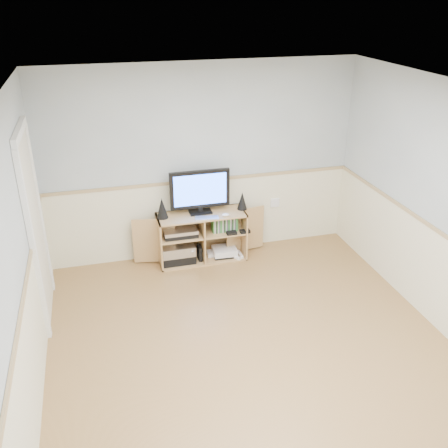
{
  "coord_description": "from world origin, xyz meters",
  "views": [
    {
      "loc": [
        -1.3,
        -3.65,
        3.27
      ],
      "look_at": [
        0.0,
        1.2,
        0.87
      ],
      "focal_mm": 40.0,
      "sensor_mm": 36.0,
      "label": 1
    }
  ],
  "objects": [
    {
      "name": "wall_outlet",
      "position": [
        1.0,
        2.23,
        0.6
      ],
      "size": [
        0.12,
        0.03,
        0.12
      ],
      "primitive_type": "cube",
      "color": "white",
      "rests_on": "wall_back"
    },
    {
      "name": "mouse",
      "position": [
        0.2,
        1.87,
        0.67
      ],
      "size": [
        0.1,
        0.06,
        0.04
      ],
      "primitive_type": "ellipsoid",
      "rotation": [
        0.0,
        0.0,
        -0.0
      ],
      "color": "white",
      "rests_on": "media_cabinet"
    },
    {
      "name": "av_components",
      "position": [
        -0.39,
        2.01,
        0.22
      ],
      "size": [
        0.51,
        0.32,
        0.47
      ],
      "color": "black",
      "rests_on": "media_cabinet"
    },
    {
      "name": "game_cases",
      "position": [
        0.22,
        1.99,
        0.48
      ],
      "size": [
        0.33,
        0.13,
        0.19
      ],
      "primitive_type": "cube",
      "color": "#3F8C3F",
      "rests_on": "media_cabinet"
    },
    {
      "name": "speaker_left",
      "position": [
        -0.57,
        2.03,
        0.78
      ],
      "size": [
        0.14,
        0.14,
        0.27
      ],
      "primitive_type": "cone",
      "color": "black",
      "rests_on": "media_cabinet"
    },
    {
      "name": "media_cabinet",
      "position": [
        -0.08,
        2.06,
        0.33
      ],
      "size": [
        1.76,
        0.42,
        0.65
      ],
      "color": "tan",
      "rests_on": "floor"
    },
    {
      "name": "room",
      "position": [
        -0.06,
        0.12,
        1.22
      ],
      "size": [
        4.04,
        4.54,
        2.54
      ],
      "color": "#A77C4A",
      "rests_on": "ground"
    },
    {
      "name": "game_consoles",
      "position": [
        0.21,
        2.0,
        0.07
      ],
      "size": [
        0.45,
        0.3,
        0.11
      ],
      "color": "white",
      "rests_on": "media_cabinet"
    },
    {
      "name": "monitor",
      "position": [
        -0.08,
        2.06,
        0.96
      ],
      "size": [
        0.76,
        0.18,
        0.57
      ],
      "color": "black",
      "rests_on": "media_cabinet"
    },
    {
      "name": "keyboard",
      "position": [
        -0.04,
        1.87,
        0.66
      ],
      "size": [
        0.31,
        0.16,
        0.01
      ],
      "primitive_type": "cube",
      "rotation": [
        0.0,
        0.0,
        -0.16
      ],
      "color": "silver",
      "rests_on": "media_cabinet"
    },
    {
      "name": "speaker_right",
      "position": [
        0.47,
        2.03,
        0.77
      ],
      "size": [
        0.13,
        0.13,
        0.24
      ],
      "primitive_type": "cone",
      "color": "black",
      "rests_on": "media_cabinet"
    }
  ]
}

